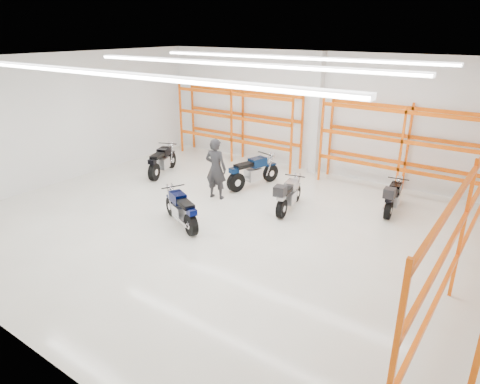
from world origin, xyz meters
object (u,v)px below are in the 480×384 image
Objects in this scene: motorcycle_back_b at (251,173)px; standing_man at (216,169)px; motorcycle_back_c at (288,196)px; motorcycle_back_d at (393,198)px; motorcycle_back_a at (162,162)px; structural_column at (316,114)px; motorcycle_main at (182,211)px.

standing_man is at bearing -103.81° from motorcycle_back_b.
motorcycle_back_c is 3.15m from motorcycle_back_d.
motorcycle_back_c is at bearing 179.17° from standing_man.
motorcycle_back_c is at bearing -2.80° from motorcycle_back_a.
motorcycle_back_b is at bearing -109.67° from structural_column.
motorcycle_main is 3.26m from motorcycle_back_c.
motorcycle_back_a is 3.64m from motorcycle_back_b.
motorcycle_back_a is at bearing -21.22° from standing_man.
motorcycle_back_d is at bearing -167.29° from standing_man.
standing_man reaches higher than motorcycle_back_a.
motorcycle_back_b is 1.12× the size of standing_man.
motorcycle_back_c is 2.54m from standing_man.
motorcycle_back_a is at bearing 177.20° from motorcycle_back_c.
motorcycle_back_d is at bearing 6.89° from motorcycle_back_b.
motorcycle_back_b is 1.13× the size of motorcycle_back_d.
motorcycle_main is 3.79m from motorcycle_back_b.
standing_man is (3.16, -0.65, 0.49)m from motorcycle_back_a.
motorcycle_back_c is (2.09, -1.14, -0.02)m from motorcycle_back_b.
motorcycle_back_c reaches higher than motorcycle_main.
motorcycle_back_a is 3.27m from standing_man.
structural_column reaches higher than motorcycle_back_d.
motorcycle_main is at bearing -96.96° from structural_column.
structural_column is (4.54, 3.67, 1.74)m from motorcycle_back_a.
standing_man is at bearing -157.74° from motorcycle_back_d.
motorcycle_back_a is at bearing -166.26° from motorcycle_back_b.
motorcycle_back_a reaches higher than motorcycle_back_c.
structural_column is (1.38, 4.32, 1.24)m from standing_man.
motorcycle_back_b reaches higher than motorcycle_main.
structural_column is (-3.73, 2.23, 1.76)m from motorcycle_back_d.
structural_column is (1.00, 2.81, 1.72)m from motorcycle_back_b.
structural_column is at bearing 38.95° from motorcycle_back_a.
standing_man is (-0.37, -1.52, 0.48)m from motorcycle_back_b.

